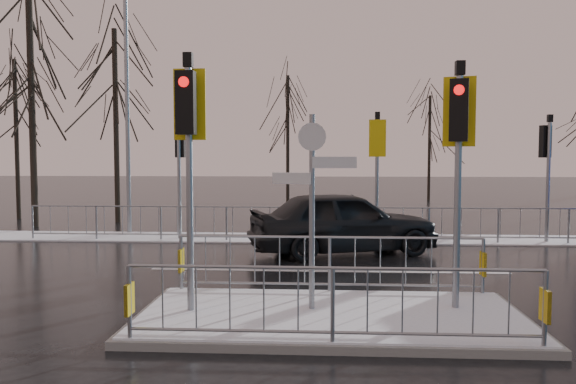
{
  "coord_description": "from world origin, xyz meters",
  "views": [
    {
      "loc": [
        -0.15,
        -8.59,
        2.58
      ],
      "look_at": [
        -0.86,
        3.31,
        1.8
      ],
      "focal_mm": 35.0,
      "sensor_mm": 36.0,
      "label": 1
    }
  ],
  "objects": [
    {
      "name": "ground",
      "position": [
        0.0,
        0.0,
        0.0
      ],
      "size": [
        120.0,
        120.0,
        0.0
      ],
      "primitive_type": "plane",
      "color": "black",
      "rests_on": "ground"
    },
    {
      "name": "snow_verge",
      "position": [
        0.0,
        8.6,
        0.02
      ],
      "size": [
        30.0,
        2.0,
        0.04
      ],
      "primitive_type": "cube",
      "color": "white",
      "rests_on": "ground"
    },
    {
      "name": "lane_markings",
      "position": [
        0.0,
        -0.33,
        0.0
      ],
      "size": [
        8.0,
        11.38,
        0.01
      ],
      "color": "silver",
      "rests_on": "ground"
    },
    {
      "name": "traffic_island",
      "position": [
        -0.01,
        0.01,
        0.39
      ],
      "size": [
        6.0,
        3.04,
        4.15
      ],
      "color": "slate",
      "rests_on": "ground"
    },
    {
      "name": "far_kerb_fixtures",
      "position": [
        0.29,
        8.09,
        1.02
      ],
      "size": [
        18.0,
        0.65,
        3.83
      ],
      "color": "gray",
      "rests_on": "ground"
    },
    {
      "name": "car_far_lane",
      "position": [
        0.43,
        6.11,
        0.84
      ],
      "size": [
        5.3,
        3.44,
        1.68
      ],
      "primitive_type": "imported",
      "rotation": [
        0.0,
        0.0,
        1.89
      ],
      "color": "black",
      "rests_on": "ground"
    },
    {
      "name": "tree_near_a",
      "position": [
        -10.5,
        11.0,
        6.11
      ],
      "size": [
        4.75,
        4.75,
        8.97
      ],
      "color": "black",
      "rests_on": "ground"
    },
    {
      "name": "tree_near_b",
      "position": [
        -8.0,
        12.5,
        5.15
      ],
      "size": [
        4.0,
        4.0,
        7.55
      ],
      "color": "black",
      "rests_on": "ground"
    },
    {
      "name": "tree_near_c",
      "position": [
        -12.5,
        13.5,
        4.5
      ],
      "size": [
        3.5,
        3.5,
        6.61
      ],
      "color": "black",
      "rests_on": "ground"
    },
    {
      "name": "tree_far_a",
      "position": [
        -2.0,
        22.0,
        4.82
      ],
      "size": [
        3.75,
        3.75,
        7.08
      ],
      "color": "black",
      "rests_on": "ground"
    },
    {
      "name": "tree_far_b",
      "position": [
        6.0,
        24.0,
        4.18
      ],
      "size": [
        3.25,
        3.25,
        6.14
      ],
      "color": "black",
      "rests_on": "ground"
    },
    {
      "name": "street_lamp_left",
      "position": [
        -6.43,
        9.5,
        4.49
      ],
      "size": [
        1.25,
        0.18,
        8.2
      ],
      "color": "gray",
      "rests_on": "ground"
    }
  ]
}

